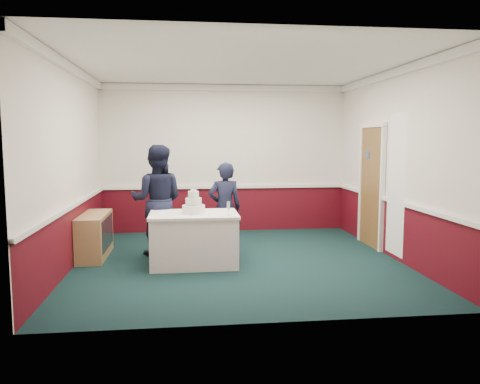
{
  "coord_description": "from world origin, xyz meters",
  "views": [
    {
      "loc": [
        -0.82,
        -7.1,
        1.89
      ],
      "look_at": [
        0.01,
        -0.1,
        1.1
      ],
      "focal_mm": 35.0,
      "sensor_mm": 36.0,
      "label": 1
    }
  ],
  "objects": [
    {
      "name": "ground",
      "position": [
        0.0,
        0.0,
        0.0
      ],
      "size": [
        5.0,
        5.0,
        0.0
      ],
      "primitive_type": "plane",
      "color": "#102829",
      "rests_on": "ground"
    },
    {
      "name": "champagne_flute",
      "position": [
        -0.19,
        -0.39,
        0.93
      ],
      "size": [
        0.05,
        0.05,
        0.21
      ],
      "color": "silver",
      "rests_on": "cake_table"
    },
    {
      "name": "person_man",
      "position": [
        -1.28,
        0.6,
        0.91
      ],
      "size": [
        0.96,
        0.79,
        1.81
      ],
      "primitive_type": "imported",
      "rotation": [
        0.0,
        0.0,
        3.02
      ],
      "color": "black",
      "rests_on": "ground"
    },
    {
      "name": "sideboard",
      "position": [
        -2.28,
        0.55,
        0.35
      ],
      "size": [
        0.41,
        1.2,
        0.7
      ],
      "color": "tan",
      "rests_on": "ground"
    },
    {
      "name": "room_shell",
      "position": [
        0.08,
        0.61,
        1.97
      ],
      "size": [
        5.0,
        5.0,
        3.0
      ],
      "color": "silver",
      "rests_on": "ground"
    },
    {
      "name": "cake_knife",
      "position": [
        -0.72,
        -0.31,
        0.79
      ],
      "size": [
        0.08,
        0.22,
        0.0
      ],
      "primitive_type": "cube",
      "rotation": [
        0.0,
        0.0,
        -0.29
      ],
      "color": "silver",
      "rests_on": "cake_table"
    },
    {
      "name": "cake_table",
      "position": [
        -0.69,
        -0.11,
        0.4
      ],
      "size": [
        1.32,
        0.92,
        0.79
      ],
      "color": "white",
      "rests_on": "ground"
    },
    {
      "name": "person_woman",
      "position": [
        -0.17,
        0.58,
        0.76
      ],
      "size": [
        0.58,
        0.41,
        1.52
      ],
      "primitive_type": "imported",
      "rotation": [
        0.0,
        0.0,
        3.22
      ],
      "color": "black",
      "rests_on": "ground"
    },
    {
      "name": "wedding_cake",
      "position": [
        -0.69,
        -0.11,
        0.9
      ],
      "size": [
        0.35,
        0.35,
        0.36
      ],
      "color": "white",
      "rests_on": "cake_table"
    }
  ]
}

